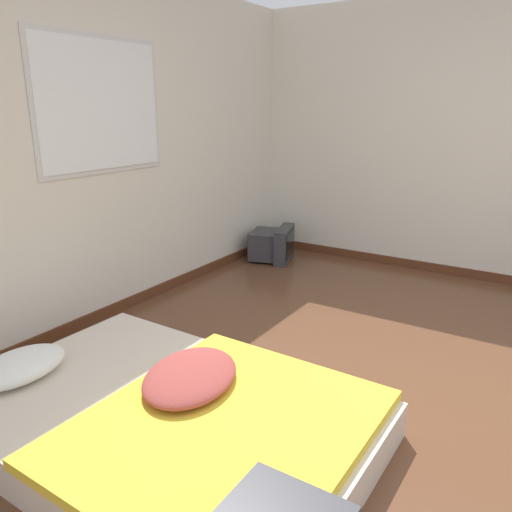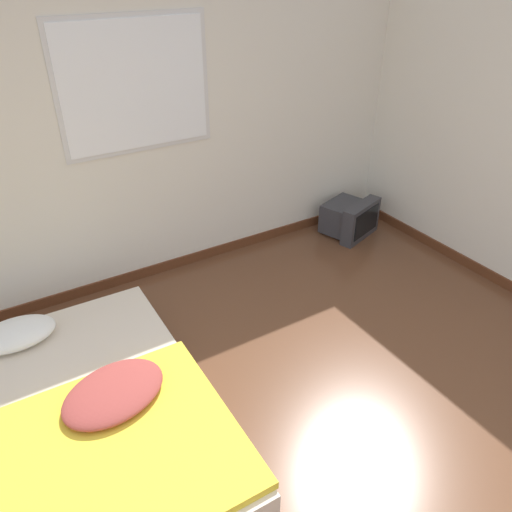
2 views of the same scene
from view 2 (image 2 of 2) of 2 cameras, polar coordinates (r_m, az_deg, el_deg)
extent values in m
cube|color=silver|center=(3.99, -15.09, 13.62)|extent=(7.55, 0.06, 2.60)
cube|color=#562D19|center=(4.48, -12.74, -1.88)|extent=(7.55, 0.02, 0.09)
cube|color=silver|center=(3.91, -13.63, 18.36)|extent=(1.16, 0.01, 0.97)
cube|color=white|center=(3.91, -13.60, 18.34)|extent=(1.09, 0.01, 0.90)
cube|color=beige|center=(3.25, -18.72, -17.35)|extent=(1.41, 2.09, 0.19)
ellipsoid|color=white|center=(3.75, -25.80, -8.05)|extent=(0.53, 0.35, 0.14)
cube|color=yellow|center=(2.90, -17.10, -21.10)|extent=(1.42, 1.22, 0.05)
ellipsoid|color=#993D38|center=(3.09, -15.94, -14.76)|extent=(0.72, 0.61, 0.11)
cube|color=#333338|center=(5.13, 9.85, 4.53)|extent=(0.49, 0.41, 0.29)
cube|color=#333338|center=(5.03, 11.87, 3.95)|extent=(0.53, 0.28, 0.37)
cube|color=black|center=(5.00, 12.53, 3.80)|extent=(0.41, 0.14, 0.26)
camera|label=1|loc=(1.74, -78.96, -27.32)|focal=35.00mm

